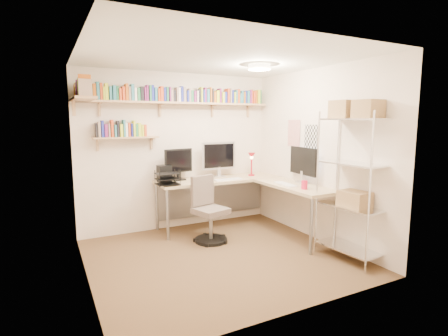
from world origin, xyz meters
The scene contains 6 objects.
ground centered at (0.00, 0.00, 0.00)m, with size 3.20×3.20×0.00m, color #472F1E.
room_shell centered at (0.00, 0.00, 1.55)m, with size 3.24×3.04×2.52m.
wall_shelves centered at (-0.40, 1.30, 2.03)m, with size 3.12×1.09×0.80m.
corner_desk centered at (0.66, 0.92, 0.80)m, with size 2.22×2.05×1.40m.
office_chair centered at (0.13, 0.62, 0.40)m, with size 0.52×0.52×0.95m.
wire_rack centered at (1.42, -0.83, 1.30)m, with size 0.45×0.83×2.00m.
Camera 1 is at (-1.94, -3.88, 1.76)m, focal length 28.00 mm.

